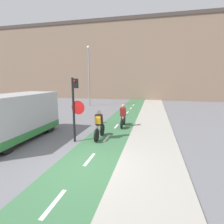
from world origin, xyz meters
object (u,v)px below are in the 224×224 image
(cyclist_near, at_px, (99,126))
(street_lamp_far, at_px, (89,70))
(van, at_px, (16,118))
(cyclist_far, at_px, (123,117))
(traffic_light_pole, at_px, (75,103))

(cyclist_near, bearing_deg, street_lamp_far, 112.87)
(cyclist_near, distance_m, van, 4.20)
(cyclist_far, height_order, van, van)
(cyclist_far, xyz_separation_m, van, (-4.83, -3.71, 0.48))
(street_lamp_far, relative_size, cyclist_near, 4.03)
(cyclist_near, xyz_separation_m, van, (-4.04, -1.08, 0.43))
(street_lamp_far, distance_m, van, 12.60)
(traffic_light_pole, bearing_deg, van, -171.83)
(traffic_light_pole, distance_m, cyclist_near, 1.71)
(street_lamp_far, xyz_separation_m, van, (0.66, -12.21, -3.00))
(street_lamp_far, height_order, van, street_lamp_far)
(cyclist_near, height_order, van, van)
(traffic_light_pole, distance_m, street_lamp_far, 12.54)
(cyclist_near, height_order, cyclist_far, cyclist_near)
(traffic_light_pole, height_order, van, traffic_light_pole)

